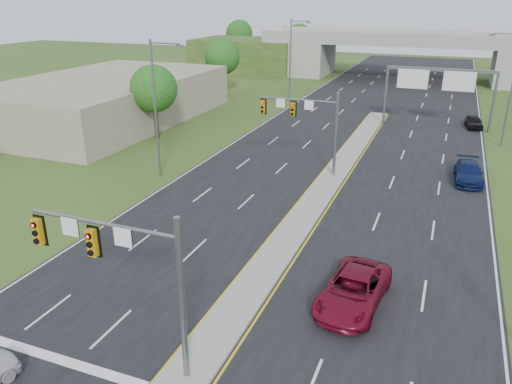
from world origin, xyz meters
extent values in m
plane|color=#324518|center=(0.00, 0.00, 0.00)|extent=(240.00, 240.00, 0.00)
cube|color=black|center=(0.00, 35.00, 0.01)|extent=(24.00, 160.00, 0.02)
cube|color=gray|center=(0.00, 23.00, 0.10)|extent=(2.00, 54.00, 0.16)
cube|color=gold|center=(-1.15, 23.00, 0.03)|extent=(0.12, 54.00, 0.01)
cube|color=gold|center=(1.15, 23.00, 0.03)|extent=(0.12, 54.00, 0.01)
cube|color=silver|center=(-11.80, 35.00, 0.03)|extent=(0.12, 160.00, 0.01)
cube|color=silver|center=(11.80, 35.00, 0.03)|extent=(0.12, 160.00, 0.01)
cube|color=silver|center=(-6.50, -1.00, 0.03)|extent=(10.50, 0.50, 0.01)
cylinder|color=slate|center=(0.00, 0.00, 3.50)|extent=(0.24, 0.24, 7.00)
cylinder|color=slate|center=(-3.25, 0.00, 6.20)|extent=(6.50, 0.16, 0.16)
cube|color=#BE850B|center=(-3.58, -0.25, 5.45)|extent=(0.35, 0.25, 1.10)
cube|color=#BE850B|center=(-6.17, -0.25, 5.45)|extent=(0.35, 0.25, 1.10)
cube|color=black|center=(-3.58, -0.11, 5.45)|extent=(0.55, 0.04, 1.30)
cube|color=black|center=(-6.17, -0.11, 5.45)|extent=(0.55, 0.04, 1.30)
sphere|color=#FF0C05|center=(-3.58, -0.38, 5.80)|extent=(0.20, 0.20, 0.20)
sphere|color=#FF0C05|center=(-6.17, -0.38, 5.80)|extent=(0.20, 0.20, 0.20)
cube|color=white|center=(-4.68, -0.10, 5.85)|extent=(0.75, 0.04, 0.75)
cube|color=white|center=(-2.27, -0.10, 5.85)|extent=(0.75, 0.04, 0.75)
cylinder|color=slate|center=(0.00, 25.00, 3.50)|extent=(0.24, 0.24, 7.00)
cylinder|color=slate|center=(-3.25, 25.00, 6.20)|extent=(6.50, 0.16, 0.16)
cube|color=#BE850B|center=(-3.58, 24.75, 5.45)|extent=(0.35, 0.25, 1.10)
cube|color=#BE850B|center=(-6.17, 24.75, 5.45)|extent=(0.35, 0.25, 1.10)
cube|color=black|center=(-3.58, 24.89, 5.45)|extent=(0.55, 0.04, 1.30)
cube|color=black|center=(-6.17, 24.89, 5.45)|extent=(0.55, 0.04, 1.30)
sphere|color=#FF0C05|center=(-3.58, 24.62, 5.80)|extent=(0.20, 0.20, 0.20)
sphere|color=#FF0C05|center=(-6.17, 24.62, 5.80)|extent=(0.20, 0.20, 0.20)
cube|color=white|center=(-4.68, 24.90, 5.85)|extent=(0.75, 0.04, 0.75)
cube|color=white|center=(-2.27, 24.90, 5.85)|extent=(0.75, 0.04, 0.75)
cylinder|color=slate|center=(1.20, 45.00, 3.30)|extent=(0.28, 0.28, 6.60)
cylinder|color=slate|center=(12.50, 45.00, 3.30)|extent=(0.28, 0.28, 6.60)
cube|color=slate|center=(6.85, 45.00, 6.50)|extent=(11.50, 0.35, 0.35)
cube|color=#0B5320|center=(4.00, 44.80, 5.40)|extent=(3.20, 0.08, 2.00)
cube|color=#0B5320|center=(8.80, 44.80, 5.40)|extent=(3.20, 0.08, 2.00)
cube|color=silver|center=(4.00, 44.75, 5.40)|extent=(3.30, 0.03, 2.10)
cube|color=silver|center=(8.80, 44.75, 5.40)|extent=(3.30, 0.03, 2.10)
cube|color=gray|center=(-17.00, 80.00, 3.00)|extent=(6.00, 12.00, 6.00)
cube|color=#324518|center=(-30.00, 80.00, 3.00)|extent=(20.00, 14.00, 6.00)
cube|color=gray|center=(0.00, 80.00, 6.60)|extent=(50.00, 12.00, 1.20)
cube|color=gray|center=(0.00, 74.20, 7.65)|extent=(50.00, 0.40, 0.90)
cube|color=gray|center=(0.00, 85.80, 7.65)|extent=(50.00, 0.40, 0.90)
cylinder|color=slate|center=(-13.50, 20.00, 5.50)|extent=(0.20, 0.20, 11.00)
cylinder|color=slate|center=(-12.25, 20.00, 10.70)|extent=(2.50, 0.12, 0.12)
cube|color=slate|center=(-11.00, 20.00, 10.55)|extent=(0.50, 0.25, 0.18)
cylinder|color=slate|center=(-13.50, 55.00, 5.50)|extent=(0.20, 0.20, 11.00)
cylinder|color=slate|center=(-12.25, 55.00, 10.70)|extent=(2.50, 0.12, 0.12)
cube|color=slate|center=(-11.00, 55.00, 10.55)|extent=(0.50, 0.25, 0.18)
cylinder|color=slate|center=(13.50, 40.00, 5.50)|extent=(0.20, 0.20, 11.00)
cylinder|color=slate|center=(12.25, 40.00, 10.70)|extent=(2.50, 0.12, 0.12)
cube|color=slate|center=(11.00, 40.00, 10.55)|extent=(0.50, 0.25, 0.18)
cylinder|color=#382316|center=(-20.00, 30.00, 2.00)|extent=(0.44, 0.44, 4.00)
sphere|color=#1A4913|center=(-20.00, 30.00, 5.20)|extent=(4.80, 4.80, 4.80)
cylinder|color=#382316|center=(-24.00, 55.00, 2.12)|extent=(0.44, 0.44, 4.25)
sphere|color=#1A4913|center=(-24.00, 55.00, 5.53)|extent=(5.20, 5.20, 5.20)
cylinder|color=#382316|center=(-38.00, 94.00, 2.25)|extent=(0.44, 0.44, 4.50)
sphere|color=#1A4913|center=(-38.00, 94.00, 5.85)|extent=(6.00, 6.00, 6.00)
cylinder|color=#382316|center=(-24.00, 94.00, 2.12)|extent=(0.44, 0.44, 4.25)
sphere|color=#1A4913|center=(-24.00, 94.00, 5.53)|extent=(5.60, 5.60, 5.60)
cube|color=gray|center=(-30.00, 35.00, 2.50)|extent=(18.00, 30.00, 5.00)
imported|color=maroon|center=(5.08, 7.39, 0.83)|extent=(3.23, 6.04, 1.61)
imported|color=#0B1642|center=(10.35, 27.95, 0.77)|extent=(2.37, 5.25, 1.49)
imported|color=black|center=(11.00, 46.92, 0.70)|extent=(2.13, 4.15, 1.35)
camera|label=1|loc=(8.23, -13.51, 14.13)|focal=35.00mm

